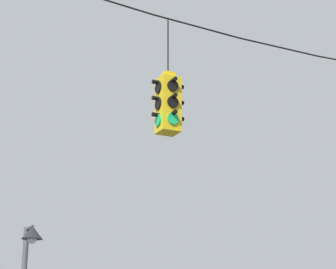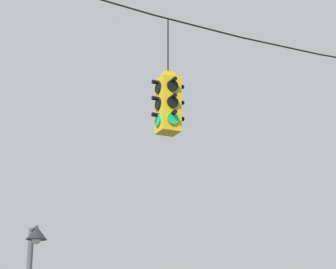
# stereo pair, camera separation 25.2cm
# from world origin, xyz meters

# --- Properties ---
(span_wire) EXTENTS (12.44, 0.03, 0.43)m
(span_wire) POSITION_xyz_m (0.00, -0.06, 7.29)
(span_wire) COLOR black
(traffic_light_near_right_pole) EXTENTS (0.58, 0.58, 2.09)m
(traffic_light_near_right_pole) POSITION_xyz_m (-2.37, -0.06, 5.62)
(traffic_light_near_right_pole) COLOR yellow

